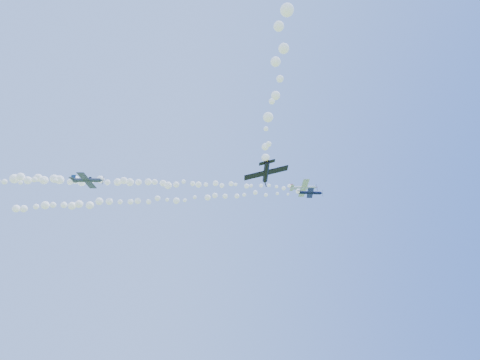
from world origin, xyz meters
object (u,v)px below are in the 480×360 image
object	(u,v)px
plane_white	(304,188)
plane_grey	(87,180)
plane_navy	(310,193)
plane_black	(266,172)

from	to	relation	value
plane_white	plane_grey	bearing A→B (deg)	-158.60
plane_navy	plane_black	distance (m)	35.69
plane_grey	plane_black	bearing A→B (deg)	-22.96
plane_white	plane_navy	world-z (taller)	plane_white
plane_white	plane_navy	xyz separation A→B (m)	(-1.52, -5.69, -5.17)
plane_white	plane_black	distance (m)	42.89
plane_white	plane_grey	distance (m)	50.38
plane_navy	plane_black	xyz separation A→B (m)	(-20.51, -24.86, -15.33)
plane_navy	plane_black	size ratio (longest dim) A/B	0.96
plane_grey	plane_black	world-z (taller)	plane_grey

